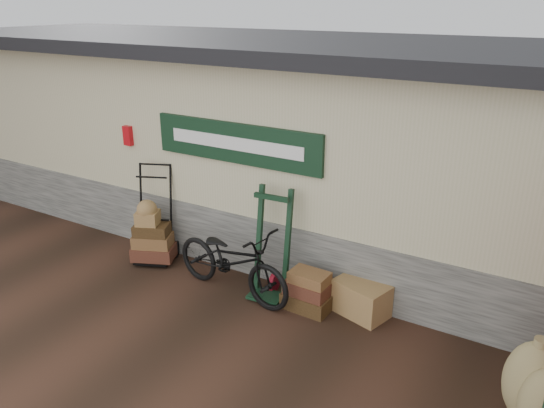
{
  "coord_description": "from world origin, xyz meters",
  "views": [
    {
      "loc": [
        3.66,
        -4.72,
        3.76
      ],
      "look_at": [
        0.31,
        0.9,
        1.22
      ],
      "focal_mm": 35.0,
      "sensor_mm": 36.0,
      "label": 1
    }
  ],
  "objects_px": {
    "suitcase_stack": "(307,290)",
    "green_barrow": "(271,244)",
    "bicycle": "(232,257)",
    "porter_trolley": "(154,213)",
    "wicker_hamper": "(361,298)"
  },
  "relations": [
    {
      "from": "porter_trolley",
      "to": "bicycle",
      "type": "relative_size",
      "value": 0.78
    },
    {
      "from": "wicker_hamper",
      "to": "bicycle",
      "type": "relative_size",
      "value": 0.35
    },
    {
      "from": "green_barrow",
      "to": "porter_trolley",
      "type": "bearing_deg",
      "value": 174.63
    },
    {
      "from": "bicycle",
      "to": "porter_trolley",
      "type": "bearing_deg",
      "value": 87.25
    },
    {
      "from": "bicycle",
      "to": "wicker_hamper",
      "type": "bearing_deg",
      "value": -68.25
    },
    {
      "from": "porter_trolley",
      "to": "wicker_hamper",
      "type": "height_order",
      "value": "porter_trolley"
    },
    {
      "from": "suitcase_stack",
      "to": "wicker_hamper",
      "type": "height_order",
      "value": "suitcase_stack"
    },
    {
      "from": "porter_trolley",
      "to": "wicker_hamper",
      "type": "distance_m",
      "value": 3.35
    },
    {
      "from": "suitcase_stack",
      "to": "wicker_hamper",
      "type": "distance_m",
      "value": 0.69
    },
    {
      "from": "green_barrow",
      "to": "suitcase_stack",
      "type": "xyz_separation_m",
      "value": [
        0.58,
        -0.07,
        -0.48
      ]
    },
    {
      "from": "porter_trolley",
      "to": "suitcase_stack",
      "type": "bearing_deg",
      "value": -26.02
    },
    {
      "from": "suitcase_stack",
      "to": "bicycle",
      "type": "height_order",
      "value": "bicycle"
    },
    {
      "from": "suitcase_stack",
      "to": "green_barrow",
      "type": "bearing_deg",
      "value": 173.43
    },
    {
      "from": "porter_trolley",
      "to": "bicycle",
      "type": "bearing_deg",
      "value": -33.92
    },
    {
      "from": "porter_trolley",
      "to": "bicycle",
      "type": "height_order",
      "value": "porter_trolley"
    }
  ]
}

